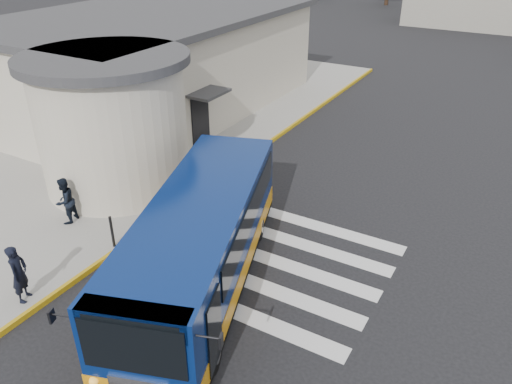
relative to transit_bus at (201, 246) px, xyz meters
The scene contains 9 objects.
ground 3.13m from the transit_bus, 70.90° to the left, with size 140.00×140.00×0.00m, color black.
sidewalk 10.56m from the transit_bus, 140.22° to the left, with size 10.00×34.00×0.15m, color gray.
curb_strip 7.49m from the transit_bus, 114.87° to the left, with size 0.12×34.00×0.16m, color #C39612.
station_building 13.87m from the transit_bus, 135.83° to the left, with size 12.70×18.70×4.80m.
crosswalk 2.33m from the transit_bus, 77.06° to the left, with size 8.00×5.35×0.01m.
transit_bus is the anchor object (origin of this frame).
pedestrian_a 4.65m from the transit_bus, 140.15° to the right, with size 0.60×0.39×1.63m, color black.
pedestrian_b 5.57m from the transit_bus, behind, with size 0.76×0.59×1.57m, color black.
bollard 3.31m from the transit_bus, behind, with size 0.09×0.09×1.05m, color black.
Camera 1 is at (5.79, -11.43, 8.89)m, focal length 35.00 mm.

